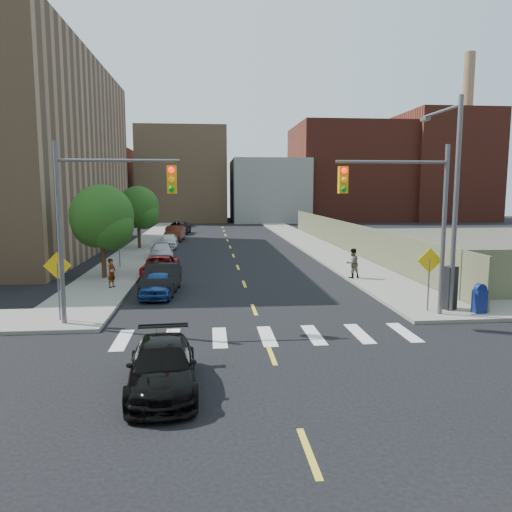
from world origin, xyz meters
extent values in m
plane|color=black|center=(0.00, 0.00, 0.00)|extent=(160.00, 160.00, 0.00)
cube|color=gray|center=(-7.75, 41.50, 0.07)|extent=(3.50, 73.00, 0.15)
cube|color=gray|center=(7.75, 41.50, 0.07)|extent=(3.50, 73.00, 0.15)
cube|color=#606949|center=(9.60, 28.00, 1.25)|extent=(0.12, 44.00, 2.50)
cube|color=#592319|center=(-22.00, 70.00, 6.00)|extent=(14.00, 18.00, 12.00)
cube|color=#8C6B4C|center=(-6.00, 72.00, 7.50)|extent=(14.00, 16.00, 15.00)
cube|color=gray|center=(8.00, 70.00, 5.00)|extent=(12.00, 16.00, 10.00)
cube|color=#592319|center=(22.00, 72.00, 8.00)|extent=(18.00, 18.00, 16.00)
cube|color=#592319|center=(38.00, 70.00, 9.00)|extent=(14.00, 16.00, 18.00)
cylinder|color=#8C6B4C|center=(42.00, 70.00, 14.00)|extent=(1.80, 1.80, 28.00)
cylinder|color=#59595E|center=(-7.50, 6.00, 3.50)|extent=(0.18, 0.18, 7.00)
cylinder|color=#59595E|center=(-5.25, 6.00, 6.30)|extent=(4.50, 0.12, 0.12)
cube|color=#E5A50C|center=(-3.30, 6.00, 5.60)|extent=(0.35, 0.30, 1.05)
cylinder|color=#59595E|center=(7.50, 6.00, 3.50)|extent=(0.18, 0.18, 7.00)
cylinder|color=#59595E|center=(5.25, 6.00, 6.30)|extent=(4.50, 0.12, 0.12)
cube|color=#E5A50C|center=(3.30, 6.00, 5.60)|extent=(0.35, 0.30, 1.05)
cylinder|color=#59595E|center=(8.20, 6.50, 4.50)|extent=(0.20, 0.20, 9.00)
cylinder|color=#59595E|center=(8.20, 8.20, 8.60)|extent=(0.12, 3.50, 0.12)
cube|color=#59595E|center=(8.20, 9.80, 8.50)|extent=(0.25, 0.60, 0.18)
cylinder|color=#59595E|center=(-7.80, 6.50, 1.20)|extent=(0.06, 0.06, 2.40)
cube|color=yellow|center=(-7.80, 6.50, 2.30)|extent=(1.06, 0.04, 1.06)
cylinder|color=#59595E|center=(7.20, 6.50, 1.20)|extent=(0.06, 0.06, 2.40)
cube|color=yellow|center=(7.20, 6.50, 2.30)|extent=(1.06, 0.04, 1.06)
cylinder|color=#59595E|center=(-7.80, 20.00, 1.20)|extent=(0.06, 0.06, 2.40)
cube|color=yellow|center=(-7.80, 20.00, 2.30)|extent=(1.06, 0.04, 1.06)
cylinder|color=#332114|center=(-8.00, 16.00, 1.32)|extent=(0.28, 0.28, 2.64)
sphere|color=#194112|center=(-8.00, 16.00, 3.72)|extent=(3.60, 3.60, 3.60)
sphere|color=#194112|center=(-7.50, 15.70, 3.12)|extent=(2.64, 2.64, 2.64)
sphere|color=#194112|center=(-8.40, 16.40, 3.30)|extent=(2.88, 2.88, 2.88)
cylinder|color=#332114|center=(-8.00, 31.00, 1.32)|extent=(0.28, 0.28, 2.64)
sphere|color=#194112|center=(-8.00, 31.00, 3.72)|extent=(3.60, 3.60, 3.60)
sphere|color=#194112|center=(-7.50, 30.70, 3.12)|extent=(2.64, 2.64, 2.64)
sphere|color=#194112|center=(-8.40, 31.40, 3.30)|extent=(2.88, 2.88, 2.88)
imported|color=navy|center=(-4.41, 11.18, 0.64)|extent=(1.76, 3.85, 1.28)
imported|color=black|center=(-4.37, 12.07, 0.73)|extent=(1.84, 4.55, 1.47)
imported|color=#A01010|center=(-4.84, 16.70, 0.63)|extent=(2.10, 4.54, 1.26)
imported|color=#B5B7BE|center=(-5.50, 24.49, 0.62)|extent=(2.07, 4.38, 1.24)
imported|color=silver|center=(-5.50, 31.58, 0.67)|extent=(1.66, 3.96, 1.34)
imported|color=#45180D|center=(-5.35, 37.94, 0.77)|extent=(1.99, 4.76, 1.53)
imported|color=black|center=(-5.50, 46.12, 0.74)|extent=(2.96, 5.53, 1.48)
imported|color=black|center=(-3.20, -0.50, 0.63)|extent=(2.05, 4.44, 1.26)
cube|color=navy|center=(9.20, 6.00, 0.63)|extent=(0.56, 0.47, 0.96)
cylinder|color=navy|center=(9.20, 6.00, 1.13)|extent=(0.53, 0.32, 0.49)
cube|color=black|center=(8.24, 6.75, 1.07)|extent=(0.68, 0.63, 1.85)
imported|color=gray|center=(-7.00, 12.98, 0.91)|extent=(0.56, 0.65, 1.52)
imported|color=gray|center=(6.30, 14.53, 1.01)|extent=(0.99, 0.87, 1.72)
camera|label=1|loc=(-1.95, -13.23, 5.24)|focal=35.00mm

